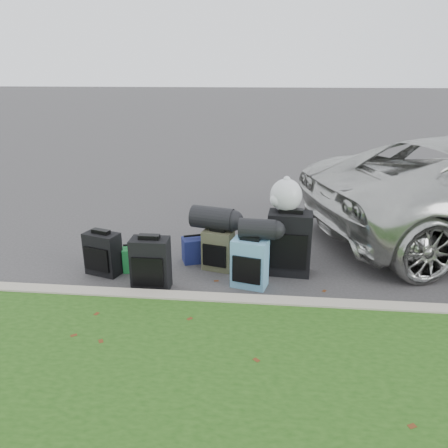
# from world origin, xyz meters

# --- Properties ---
(ground) EXTENTS (120.00, 120.00, 0.00)m
(ground) POSITION_xyz_m (0.00, 0.00, 0.00)
(ground) COLOR #383535
(ground) RESTS_ON ground
(curb) EXTENTS (120.00, 0.18, 0.15)m
(curb) POSITION_xyz_m (0.00, -1.00, 0.07)
(curb) COLOR #9E937F
(curb) RESTS_ON ground
(suitcase_small_black) EXTENTS (0.48, 0.36, 0.54)m
(suitcase_small_black) POSITION_xyz_m (-1.58, -0.27, 0.27)
(suitcase_small_black) COLOR black
(suitcase_small_black) RESTS_ON ground
(suitcase_large_black_left) EXTENTS (0.44, 0.27, 0.63)m
(suitcase_large_black_left) POSITION_xyz_m (-0.87, -0.62, 0.32)
(suitcase_large_black_left) COLOR black
(suitcase_large_black_left) RESTS_ON ground
(suitcase_olive) EXTENTS (0.42, 0.32, 0.52)m
(suitcase_olive) POSITION_xyz_m (-0.16, 0.01, 0.26)
(suitcase_olive) COLOR #3D3D29
(suitcase_olive) RESTS_ON ground
(suitcase_teal) EXTENTS (0.46, 0.34, 0.59)m
(suitcase_teal) POSITION_xyz_m (0.27, -0.43, 0.29)
(suitcase_teal) COLOR teal
(suitcase_teal) RESTS_ON ground
(suitcase_large_black_right) EXTENTS (0.56, 0.36, 0.80)m
(suitcase_large_black_right) POSITION_xyz_m (0.74, -0.02, 0.40)
(suitcase_large_black_right) COLOR black
(suitcase_large_black_right) RESTS_ON ground
(tote_green) EXTENTS (0.32, 0.27, 0.31)m
(tote_green) POSITION_xyz_m (-1.23, -0.14, 0.15)
(tote_green) COLOR #1B7934
(tote_green) RESTS_ON ground
(tote_navy) EXTENTS (0.38, 0.34, 0.33)m
(tote_navy) POSITION_xyz_m (-0.50, 0.21, 0.17)
(tote_navy) COLOR navy
(tote_navy) RESTS_ON ground
(duffel_left) EXTENTS (0.60, 0.42, 0.29)m
(duffel_left) POSITION_xyz_m (-0.23, 0.09, 0.67)
(duffel_left) COLOR black
(duffel_left) RESTS_ON suitcase_olive
(duffel_right) EXTENTS (0.44, 0.27, 0.24)m
(duffel_right) POSITION_xyz_m (0.35, -0.37, 0.71)
(duffel_right) COLOR black
(duffel_right) RESTS_ON suitcase_teal
(trash_bag) EXTENTS (0.39, 0.39, 0.39)m
(trash_bag) POSITION_xyz_m (0.68, 0.05, 1.00)
(trash_bag) COLOR silver
(trash_bag) RESTS_ON suitcase_large_black_right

